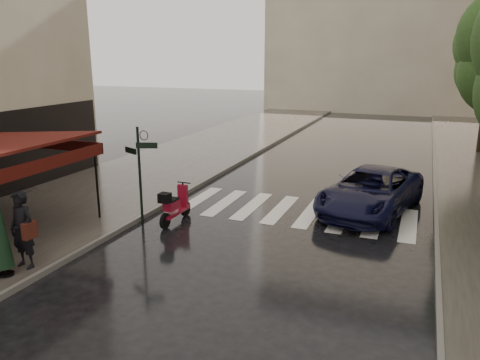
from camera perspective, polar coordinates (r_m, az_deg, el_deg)
The scene contains 10 objects.
ground at distance 12.28m, azimuth -14.73°, elevation -10.45°, with size 120.00×120.00×0.00m, color black.
sidewalk_near at distance 24.24m, azimuth -6.77°, elevation 2.68°, with size 6.00×60.00×0.12m, color #38332D.
curb_near at distance 22.98m, azimuth -0.04°, elevation 2.15°, with size 0.12×60.00×0.16m, color #595651.
curb_far at distance 21.46m, azimuth 22.64°, elevation 0.05°, with size 0.12×60.00×0.16m, color #595651.
crosswalk at distance 16.17m, azimuth 6.76°, elevation -3.77°, with size 7.85×3.20×0.01m.
signpost at distance 14.66m, azimuth -12.13°, elevation 1.47°, with size 1.17×0.29×3.10m.
backdrop_building at distance 47.24m, azimuth 17.94°, elevation 20.14°, with size 22.00×6.00×20.00m, color tan.
pedestrian_with_umbrella at distance 12.29m, azimuth -25.38°, elevation -2.23°, with size 1.22×1.24×2.60m.
scooter at distance 14.96m, azimuth -8.00°, elevation -3.19°, with size 0.48×1.79×1.18m.
parked_car at distance 16.43m, azimuth 15.67°, elevation -1.27°, with size 2.44×5.29×1.47m, color black.
Camera 1 is at (6.79, -8.84, 5.16)m, focal length 35.00 mm.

